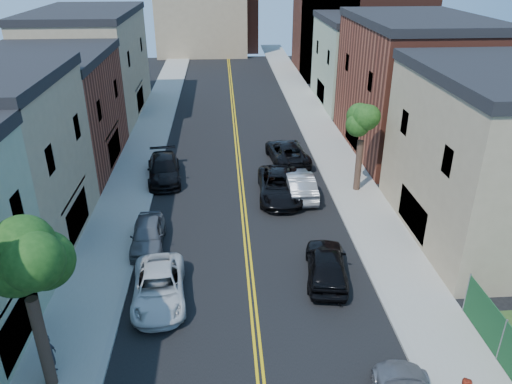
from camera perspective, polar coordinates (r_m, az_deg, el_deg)
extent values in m
cube|color=gray|center=(43.22, -12.80, 5.34)|extent=(3.20, 100.00, 0.15)
cube|color=gray|center=(43.64, 8.24, 5.92)|extent=(3.20, 100.00, 0.15)
cube|color=gray|center=(42.98, -10.49, 5.44)|extent=(0.30, 100.00, 0.15)
cube|color=gray|center=(43.31, 5.97, 5.90)|extent=(0.30, 100.00, 0.15)
cube|color=brown|center=(39.79, -22.92, 8.13)|extent=(9.00, 12.00, 8.00)
cube|color=#998466|center=(52.67, -18.59, 13.61)|extent=(9.00, 16.00, 9.50)
cube|color=#998466|center=(30.25, 26.40, 3.23)|extent=(9.00, 12.00, 9.00)
cube|color=brown|center=(42.13, 17.54, 11.29)|extent=(9.00, 14.00, 10.00)
cube|color=gray|center=(55.25, 12.37, 14.33)|extent=(9.00, 12.00, 8.50)
cube|color=#4C2319|center=(71.13, 11.83, 18.29)|extent=(16.00, 14.00, 12.00)
cube|color=#998466|center=(82.60, -6.34, 19.64)|extent=(14.00, 8.00, 12.00)
cube|color=brown|center=(86.64, -3.42, 19.36)|extent=(10.00, 8.00, 10.00)
cylinder|color=#3A261D|center=(20.09, -23.52, -15.74)|extent=(0.44, 0.44, 3.96)
sphere|color=#14390F|center=(17.70, -25.97, -5.08)|extent=(5.20, 5.20, 5.20)
sphere|color=#14390F|center=(16.71, -25.44, -2.69)|extent=(3.90, 3.90, 3.90)
sphere|color=#14390F|center=(18.56, -26.62, -5.64)|extent=(3.64, 3.64, 3.64)
cylinder|color=#3A261D|center=(33.95, 11.79, 3.04)|extent=(0.44, 0.44, 3.52)
sphere|color=#14390F|center=(32.71, 12.38, 9.08)|extent=(4.40, 4.40, 4.40)
sphere|color=#14390F|center=(32.30, 13.44, 10.39)|extent=(3.30, 3.30, 3.30)
sphere|color=#14390F|center=(33.12, 11.36, 8.59)|extent=(3.08, 3.08, 3.08)
imported|color=silver|center=(23.87, -11.19, -10.76)|extent=(2.83, 5.38, 1.45)
imported|color=#53555A|center=(28.02, -12.43, -4.82)|extent=(1.96, 4.49, 1.51)
imported|color=black|center=(36.04, -10.63, 2.61)|extent=(2.89, 5.79, 1.62)
imported|color=black|center=(25.03, 8.18, -8.27)|extent=(2.63, 5.13, 1.67)
imported|color=#94959B|center=(33.16, 4.95, 0.94)|extent=(1.99, 5.19, 1.69)
imported|color=black|center=(38.66, 3.63, 4.66)|extent=(3.27, 6.10, 1.63)
imported|color=black|center=(32.85, 2.76, 0.74)|extent=(3.01, 6.11, 1.67)
imported|color=#24242B|center=(21.11, -22.77, -16.99)|extent=(0.64, 0.80, 1.90)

